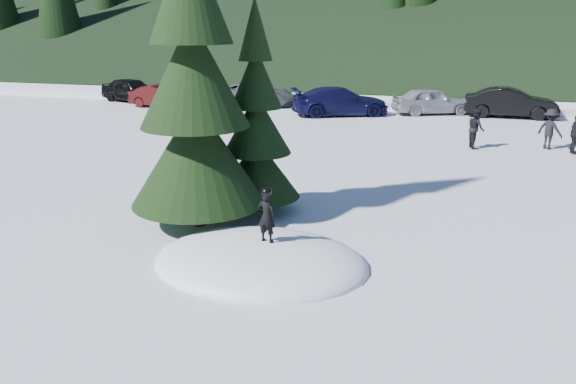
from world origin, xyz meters
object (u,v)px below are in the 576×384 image
(child_skier, at_px, (267,216))
(adult_0, at_px, (476,128))
(spruce_tall, at_px, (194,87))
(car_1, at_px, (162,96))
(adult_1, at_px, (576,134))
(car_4, at_px, (432,101))
(car_0, at_px, (132,90))
(car_3, at_px, (340,101))
(spruce_short, at_px, (257,131))
(car_2, at_px, (256,94))
(car_5, at_px, (511,103))
(adult_2, at_px, (550,129))

(child_skier, bearing_deg, adult_0, -96.42)
(spruce_tall, xyz_separation_m, car_1, (-10.72, 17.58, -2.68))
(adult_1, xyz_separation_m, car_4, (-5.66, 8.39, -0.04))
(car_0, relative_size, car_3, 0.84)
(adult_0, xyz_separation_m, adult_1, (3.56, -0.01, -0.03))
(child_skier, distance_m, car_1, 23.32)
(spruce_short, relative_size, car_2, 1.11)
(adult_0, height_order, car_1, adult_0)
(car_5, bearing_deg, car_3, 102.72)
(car_1, xyz_separation_m, car_3, (10.54, 0.10, 0.11))
(spruce_short, height_order, adult_0, spruce_short)
(car_1, distance_m, car_5, 19.28)
(car_4, bearing_deg, adult_2, -171.88)
(adult_1, height_order, car_4, adult_1)
(spruce_short, bearing_deg, car_3, 94.13)
(spruce_tall, distance_m, car_3, 17.87)
(spruce_tall, relative_size, adult_0, 5.48)
(spruce_short, bearing_deg, spruce_tall, -125.54)
(car_0, distance_m, car_2, 8.01)
(adult_0, xyz_separation_m, car_5, (1.88, 8.45, -0.03))
(car_1, bearing_deg, car_5, -78.84)
(adult_1, distance_m, car_3, 12.23)
(child_skier, relative_size, car_5, 0.23)
(adult_1, distance_m, car_1, 21.83)
(adult_2, relative_size, car_3, 0.31)
(child_skier, height_order, adult_1, child_skier)
(car_0, bearing_deg, adult_1, -91.38)
(adult_1, relative_size, car_3, 0.30)
(car_4, bearing_deg, car_0, 66.76)
(car_4, distance_m, car_5, 3.98)
(car_0, height_order, car_3, car_3)
(adult_1, height_order, car_0, adult_1)
(spruce_tall, bearing_deg, adult_2, 51.57)
(adult_0, bearing_deg, car_0, 51.14)
(car_1, xyz_separation_m, car_2, (4.97, 2.32, 0.04))
(spruce_short, height_order, car_3, spruce_short)
(car_0, bearing_deg, adult_2, -90.52)
(child_skier, xyz_separation_m, adult_1, (7.81, 12.86, -0.26))
(car_1, relative_size, car_2, 0.80)
(car_3, bearing_deg, spruce_short, 159.75)
(adult_0, bearing_deg, adult_2, -93.86)
(car_0, height_order, car_2, car_0)
(spruce_short, xyz_separation_m, car_4, (3.47, 18.10, -1.39))
(adult_0, relative_size, car_5, 0.34)
(car_2, bearing_deg, car_3, -112.20)
(adult_2, height_order, car_2, adult_2)
(car_1, bearing_deg, car_4, -77.54)
(child_skier, bearing_deg, car_1, -44.12)
(spruce_short, height_order, car_5, spruce_short)
(adult_2, relative_size, car_1, 0.40)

